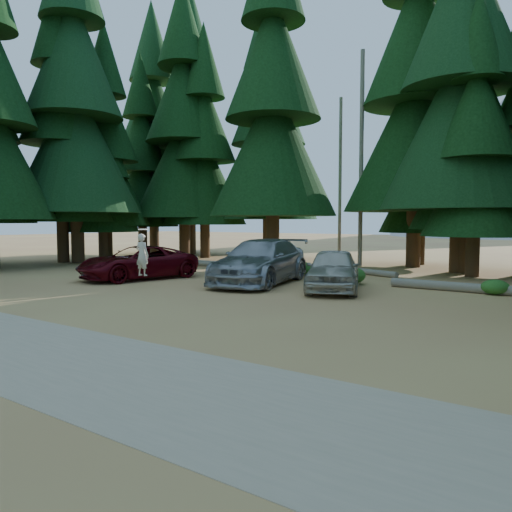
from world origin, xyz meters
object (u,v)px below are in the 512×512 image
Objects in this scene: red_pickup at (138,263)px; log_right at (464,287)px; log_left at (208,263)px; frisbee_player at (142,254)px; silver_minivan_center at (260,261)px; log_mid at (368,272)px; silver_minivan_right at (333,270)px.

red_pickup is 0.98× the size of log_right.
log_right is at bearing -15.32° from log_left.
silver_minivan_center is at bearing -134.12° from frisbee_player.
frisbee_player reaches higher than log_mid.
silver_minivan_right is at bearing 23.23° from red_pickup.
silver_minivan_right is at bearing -149.55° from log_right.
log_left is 1.37× the size of log_mid.
frisbee_player is 0.52× the size of log_mid.
silver_minivan_right is 5.94m from log_mid.
log_mid is 6.20m from log_right.
silver_minivan_center reaches higher than log_mid.
silver_minivan_right is at bearing -15.39° from silver_minivan_center.
silver_minivan_right is 11.31m from log_left.
red_pickup is at bearing -114.45° from log_mid.
frisbee_player is 12.06m from log_right.
log_right is at bearing 3.81° from silver_minivan_center.
log_left is 0.89× the size of log_right.
frisbee_player is 0.34× the size of log_right.
red_pickup reaches higher than log_mid.
log_right is (10.55, 5.75, -1.10)m from frisbee_player.
red_pickup is at bearing -172.66° from silver_minivan_center.
silver_minivan_right is at bearing -30.65° from log_left.
silver_minivan_center is 6.13m from log_mid.
log_left is 9.23m from log_mid.
log_left is at bearing 131.69° from silver_minivan_right.
silver_minivan_center reaches higher than silver_minivan_right.
silver_minivan_center reaches higher than log_right.
log_right is (7.48, 2.13, -0.73)m from silver_minivan_center.
log_right is at bearing 6.49° from silver_minivan_right.
frisbee_player is at bearing -142.26° from silver_minivan_center.
red_pickup is 1.15× the size of silver_minivan_right.
frisbee_player is at bearing -99.16° from log_mid.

